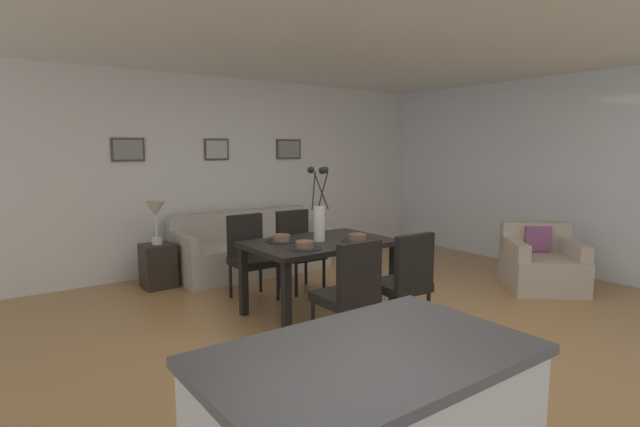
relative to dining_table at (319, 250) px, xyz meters
name	(u,v)px	position (x,y,z in m)	size (l,w,h in m)	color
ground_plane	(373,338)	(-0.01, -0.81, -0.65)	(9.00, 9.00, 0.00)	#A87A47
back_wall_panel	(214,174)	(-0.01, 2.44, 0.65)	(9.00, 0.10, 2.60)	silver
side_window_wall	(556,174)	(3.64, -0.41, 0.65)	(0.10, 6.30, 2.60)	white
ceiling_panel	(346,33)	(-0.01, -0.41, 1.99)	(9.00, 7.20, 0.08)	white
dining_table	(319,250)	(0.00, 0.00, 0.00)	(1.40, 0.92, 0.74)	black
dining_chair_near_left	(350,289)	(-0.32, -0.87, -0.14)	(0.45, 0.45, 0.92)	black
dining_chair_near_right	(250,252)	(-0.31, 0.87, -0.14)	(0.44, 0.44, 0.92)	black
dining_chair_far_left	(405,278)	(0.30, -0.88, -0.14)	(0.45, 0.45, 0.92)	black
dining_chair_far_right	(298,246)	(0.30, 0.85, -0.14)	(0.45, 0.45, 0.92)	black
centerpiece_vase	(319,213)	(0.00, 0.00, 0.37)	(0.21, 0.23, 0.73)	silver
placemat_near_left	(305,248)	(-0.32, -0.21, 0.09)	(0.32, 0.32, 0.01)	black
bowl_near_left	(305,244)	(-0.32, -0.21, 0.13)	(0.17, 0.17, 0.07)	brown
placemat_near_right	(281,241)	(-0.32, 0.21, 0.09)	(0.32, 0.32, 0.01)	black
bowl_near_right	(281,237)	(-0.32, 0.21, 0.13)	(0.17, 0.17, 0.07)	brown
placemat_far_left	(357,240)	(0.32, -0.21, 0.09)	(0.32, 0.32, 0.01)	black
bowl_far_left	(357,237)	(0.32, -0.21, 0.13)	(0.17, 0.17, 0.07)	brown
sofa	(251,251)	(0.23, 1.89, -0.37)	(2.01, 0.84, 0.80)	#B2A899
side_table	(158,266)	(-1.01, 1.88, -0.39)	(0.36, 0.36, 0.52)	black
table_lamp	(156,213)	(-1.01, 1.88, 0.24)	(0.22, 0.22, 0.51)	beige
armchair	(542,265)	(2.64, -0.83, -0.36)	(1.13, 1.13, 0.75)	#B7A893
framed_picture_left	(128,150)	(-1.16, 2.37, 0.98)	(0.39, 0.03, 0.29)	#473828
framed_picture_center	(217,149)	(0.00, 2.37, 0.98)	(0.35, 0.03, 0.29)	#473828
framed_picture_right	(289,149)	(1.16, 2.37, 0.98)	(0.42, 0.03, 0.29)	#473828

